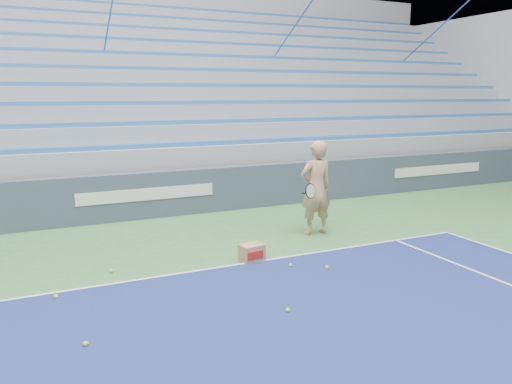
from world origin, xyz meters
TOP-DOWN VIEW (x-y plane):
  - sponsor_barrier at (0.00, 15.88)m, footprint 30.00×0.32m
  - bleachers at (0.00, 21.60)m, footprint 31.00×9.15m
  - tennis_player at (2.91, 13.02)m, footprint 0.97×0.85m
  - ball_box at (0.98, 11.99)m, footprint 0.45×0.37m
  - tennis_ball_0 at (-2.04, 10.03)m, footprint 0.07×0.07m
  - tennis_ball_1 at (1.44, 11.41)m, footprint 0.07×0.07m
  - tennis_ball_2 at (1.95, 11.06)m, footprint 0.07×0.07m
  - tennis_ball_3 at (0.55, 9.85)m, footprint 0.07×0.07m
  - tennis_ball_4 at (-1.38, 12.41)m, footprint 0.07×0.07m
  - tennis_ball_5 at (-2.27, 11.66)m, footprint 0.07×0.07m

SIDE VIEW (x-z plane):
  - tennis_ball_0 at x=-2.04m, z-range 0.00..0.07m
  - tennis_ball_1 at x=1.44m, z-range 0.00..0.07m
  - tennis_ball_2 at x=1.95m, z-range 0.00..0.07m
  - tennis_ball_3 at x=0.55m, z-range 0.00..0.07m
  - tennis_ball_4 at x=-1.38m, z-range 0.00..0.07m
  - tennis_ball_5 at x=-2.27m, z-range 0.00..0.07m
  - ball_box at x=0.98m, z-range 0.00..0.30m
  - sponsor_barrier at x=0.00m, z-range 0.00..1.10m
  - tennis_player at x=2.91m, z-range 0.00..1.97m
  - bleachers at x=0.00m, z-range -1.29..6.01m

